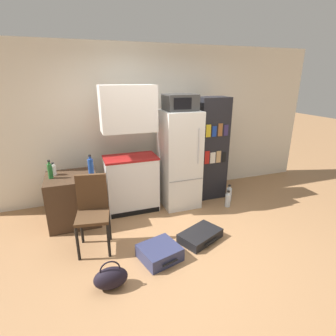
% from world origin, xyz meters
% --- Properties ---
extents(ground_plane, '(24.00, 24.00, 0.00)m').
position_xyz_m(ground_plane, '(0.00, 0.00, 0.00)').
color(ground_plane, '#A3754C').
extents(wall_back, '(6.40, 0.10, 2.66)m').
position_xyz_m(wall_back, '(0.20, 2.00, 1.33)').
color(wall_back, silver).
rests_on(wall_back, ground_plane).
extents(side_table, '(0.72, 0.69, 0.75)m').
position_xyz_m(side_table, '(-1.34, 1.26, 0.37)').
color(side_table, '#422D1E').
rests_on(side_table, ground_plane).
extents(kitchen_hutch, '(0.84, 0.49, 2.02)m').
position_xyz_m(kitchen_hutch, '(-0.42, 1.36, 0.93)').
color(kitchen_hutch, white).
rests_on(kitchen_hutch, ground_plane).
extents(refrigerator, '(0.60, 0.65, 1.62)m').
position_xyz_m(refrigerator, '(0.40, 1.29, 0.81)').
color(refrigerator, silver).
rests_on(refrigerator, ground_plane).
extents(microwave, '(0.49, 0.43, 0.25)m').
position_xyz_m(microwave, '(0.39, 1.29, 1.75)').
color(microwave, '#333333').
rests_on(microwave, refrigerator).
extents(bookshelf, '(0.53, 0.39, 1.81)m').
position_xyz_m(bookshelf, '(1.04, 1.41, 0.90)').
color(bookshelf, black).
rests_on(bookshelf, ground_plane).
extents(bottle_milk_white, '(0.08, 0.08, 0.19)m').
position_xyz_m(bottle_milk_white, '(-1.57, 1.39, 0.83)').
color(bottle_milk_white, white).
rests_on(bottle_milk_white, side_table).
extents(bottle_green_tall, '(0.07, 0.07, 0.27)m').
position_xyz_m(bottle_green_tall, '(-1.60, 1.25, 0.86)').
color(bottle_green_tall, '#1E6028').
rests_on(bottle_green_tall, side_table).
extents(bottle_blue_soda, '(0.08, 0.08, 0.31)m').
position_xyz_m(bottle_blue_soda, '(-1.04, 1.21, 0.88)').
color(bottle_blue_soda, '#1E47A3').
rests_on(bottle_blue_soda, side_table).
extents(chair, '(0.46, 0.46, 0.97)m').
position_xyz_m(chair, '(-1.10, 0.51, 0.57)').
color(chair, black).
rests_on(chair, ground_plane).
extents(suitcase_large_flat, '(0.67, 0.56, 0.12)m').
position_xyz_m(suitcase_large_flat, '(0.26, 0.15, 0.06)').
color(suitcase_large_flat, black).
rests_on(suitcase_large_flat, ground_plane).
extents(suitcase_small_flat, '(0.55, 0.53, 0.17)m').
position_xyz_m(suitcase_small_flat, '(-0.38, -0.04, 0.08)').
color(suitcase_small_flat, navy).
rests_on(suitcase_small_flat, ground_plane).
extents(handbag, '(0.36, 0.20, 0.33)m').
position_xyz_m(handbag, '(-1.01, -0.32, 0.12)').
color(handbag, black).
rests_on(handbag, ground_plane).
extents(water_bottle_front, '(0.09, 0.09, 0.31)m').
position_xyz_m(water_bottle_front, '(1.28, 1.07, 0.13)').
color(water_bottle_front, silver).
rests_on(water_bottle_front, ground_plane).
extents(water_bottle_middle, '(0.09, 0.09, 0.29)m').
position_xyz_m(water_bottle_middle, '(1.15, 0.89, 0.12)').
color(water_bottle_middle, silver).
rests_on(water_bottle_middle, ground_plane).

